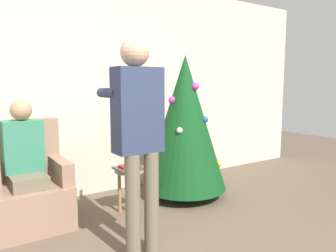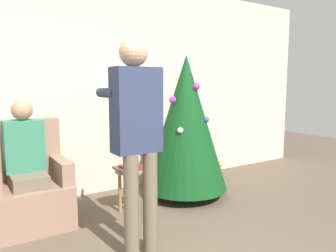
# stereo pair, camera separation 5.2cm
# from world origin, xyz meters

# --- Properties ---
(wall_back) EXTENTS (8.00, 0.06, 2.70)m
(wall_back) POSITION_xyz_m (0.00, 2.23, 1.35)
(wall_back) COLOR beige
(wall_back) RESTS_ON ground_plane
(christmas_tree) EXTENTS (1.02, 1.02, 1.73)m
(christmas_tree) POSITION_xyz_m (1.20, 1.50, 0.92)
(christmas_tree) COLOR brown
(christmas_tree) RESTS_ON ground_plane
(armchair) EXTENTS (0.74, 0.68, 1.03)m
(armchair) POSITION_xyz_m (-0.60, 1.65, 0.35)
(armchair) COLOR #93705B
(armchair) RESTS_ON ground_plane
(person_seated) EXTENTS (0.36, 0.46, 1.24)m
(person_seated) POSITION_xyz_m (-0.60, 1.62, 0.68)
(person_seated) COLOR #6B604C
(person_seated) RESTS_ON ground_plane
(person_standing) EXTENTS (0.40, 0.57, 1.74)m
(person_standing) POSITION_xyz_m (0.06, 0.58, 1.04)
(person_standing) COLOR #6B604C
(person_standing) RESTS_ON ground_plane
(side_stool) EXTENTS (0.33, 0.33, 0.48)m
(side_stool) POSITION_xyz_m (0.39, 1.40, 0.38)
(side_stool) COLOR #A37547
(side_stool) RESTS_ON ground_plane
(laptop) EXTENTS (0.31, 0.25, 0.02)m
(laptop) POSITION_xyz_m (0.39, 1.40, 0.49)
(laptop) COLOR #38383D
(laptop) RESTS_ON side_stool
(book) EXTENTS (0.21, 0.13, 0.02)m
(book) POSITION_xyz_m (0.39, 1.40, 0.51)
(book) COLOR #B21E23
(book) RESTS_ON laptop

